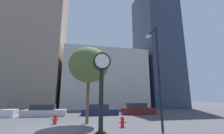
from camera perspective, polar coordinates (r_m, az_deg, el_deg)
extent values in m
plane|color=#424247|center=(11.04, -19.22, -21.30)|extent=(200.00, 200.00, 0.00)
cube|color=gray|center=(40.26, -26.22, 14.82)|extent=(11.84, 12.00, 38.77)
cube|color=beige|center=(35.55, -3.28, -5.16)|extent=(17.72, 12.00, 12.58)
cube|color=#2D384C|center=(42.39, 16.29, 7.45)|extent=(8.48, 12.00, 31.71)
cylinder|color=black|center=(8.56, -4.35, -23.57)|extent=(0.50, 0.50, 0.10)
cylinder|color=black|center=(8.40, -4.16, -12.25)|extent=(0.25, 0.25, 3.26)
cylinder|color=black|center=(8.67, -3.94, 1.98)|extent=(1.00, 0.45, 1.00)
cylinder|color=white|center=(8.44, -3.71, 2.37)|extent=(0.82, 0.02, 0.82)
cylinder|color=white|center=(8.89, -4.16, 1.62)|extent=(0.82, 0.02, 0.82)
sphere|color=black|center=(8.82, -3.89, 5.51)|extent=(0.12, 0.12, 0.12)
cube|color=#BCBCC1|center=(19.40, -24.17, -15.69)|extent=(4.67, 1.94, 0.73)
cube|color=#232833|center=(19.41, -24.68, -13.67)|extent=(2.58, 1.67, 0.60)
cube|color=#19234C|center=(19.32, -4.69, -16.72)|extent=(4.57, 2.12, 0.72)
cube|color=#232833|center=(19.27, -5.35, -14.77)|extent=(2.54, 1.79, 0.58)
cube|color=maroon|center=(20.54, 9.96, -16.18)|extent=(4.24, 1.99, 0.82)
cube|color=#232833|center=(20.44, 9.32, -14.24)|extent=(2.35, 1.71, 0.60)
cylinder|color=red|center=(13.00, -20.92, -18.38)|extent=(0.26, 0.26, 0.61)
sphere|color=red|center=(12.96, -20.79, -16.85)|extent=(0.25, 0.25, 0.25)
cylinder|color=red|center=(13.02, -21.90, -18.16)|extent=(0.17, 0.09, 0.09)
cylinder|color=red|center=(12.96, -19.90, -18.33)|extent=(0.17, 0.09, 0.09)
cylinder|color=red|center=(10.98, 3.99, -20.47)|extent=(0.24, 0.24, 0.57)
sphere|color=red|center=(10.94, 3.97, -18.77)|extent=(0.23, 0.23, 0.23)
cylinder|color=red|center=(10.92, 2.90, -20.38)|extent=(0.16, 0.09, 0.09)
cylinder|color=red|center=(11.03, 5.06, -20.26)|extent=(0.16, 0.09, 0.09)
cylinder|color=black|center=(10.12, 17.48, -2.99)|extent=(0.14, 0.14, 6.77)
cylinder|color=black|center=(11.58, 14.91, 12.76)|extent=(0.11, 1.20, 0.11)
ellipsoid|color=silver|center=(12.02, 13.62, 11.19)|extent=(0.36, 0.60, 0.24)
cylinder|color=brown|center=(12.61, -9.27, -12.06)|extent=(0.24, 0.24, 3.74)
ellipsoid|color=#516633|center=(12.95, -8.82, 0.79)|extent=(3.37, 3.37, 3.03)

